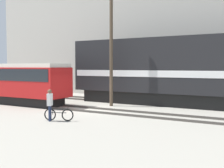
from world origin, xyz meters
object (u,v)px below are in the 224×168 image
object	(u,v)px
utility_pole_left	(111,52)
freight_locomotive	(190,70)
streetcar	(16,81)
person	(50,102)
bicycle	(59,115)

from	to	relation	value
utility_pole_left	freight_locomotive	bearing A→B (deg)	26.53
freight_locomotive	streetcar	distance (m)	13.72
streetcar	person	distance (m)	8.46
streetcar	freight_locomotive	bearing A→B (deg)	22.79
bicycle	person	xyz separation A→B (m)	(-0.37, -0.30, 0.73)
freight_locomotive	bicycle	distance (m)	10.72
freight_locomotive	bicycle	xyz separation A→B (m)	(-4.94, -9.21, -2.37)
freight_locomotive	person	distance (m)	11.02
utility_pole_left	bicycle	bearing A→B (deg)	-86.80
streetcar	utility_pole_left	size ratio (longest dim) A/B	1.16
streetcar	person	world-z (taller)	streetcar
streetcar	bicycle	xyz separation A→B (m)	(7.68, -3.91, -1.50)
streetcar	bicycle	bearing A→B (deg)	-26.98
freight_locomotive	streetcar	size ratio (longest dim) A/B	1.99
streetcar	utility_pole_left	distance (m)	8.09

